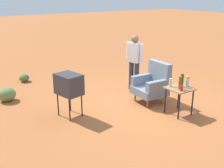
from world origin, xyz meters
name	(u,v)px	position (x,y,z in m)	size (l,w,h in m)	color
ground_plane	(143,101)	(0.00, 0.00, 0.00)	(60.00, 60.00, 0.00)	#AD6033
armchair	(153,84)	(0.13, 0.21, 0.50)	(0.80, 0.80, 1.06)	#937047
side_table	(179,92)	(1.09, 0.20, 0.56)	(0.56, 0.56, 0.66)	black
tv_on_stand	(69,85)	(-0.23, -2.03, 0.78)	(0.68, 0.56, 1.03)	black
person_standing	(134,59)	(-0.87, 0.35, 0.94)	(0.55, 0.31, 1.64)	#2D3347
bottle_wine_green	(182,80)	(1.06, 0.29, 0.82)	(0.07, 0.07, 0.32)	#1E5623
soda_can_red	(181,88)	(1.25, 0.08, 0.72)	(0.07, 0.07, 0.12)	red
bottle_short_clear	(170,82)	(0.88, 0.09, 0.76)	(0.06, 0.06, 0.20)	silver
bottle_tall_amber	(180,83)	(1.13, 0.14, 0.81)	(0.07, 0.07, 0.30)	brown
flower_vase	(187,80)	(1.09, 0.43, 0.81)	(0.14, 0.09, 0.27)	silver
shrub_near	(24,78)	(-3.47, -2.16, 0.12)	(0.32, 0.32, 0.25)	#516B38
shrub_mid	(7,94)	(-2.03, -3.05, 0.19)	(0.48, 0.48, 0.37)	olive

